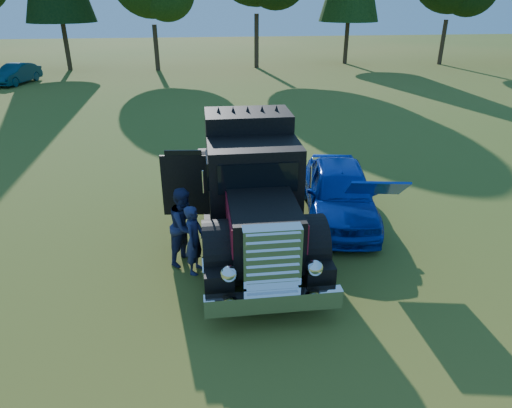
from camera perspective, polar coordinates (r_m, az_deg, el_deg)
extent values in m
plane|color=#32581A|center=(10.43, -1.21, -7.52)|extent=(120.00, 120.00, 0.00)
cylinder|color=#2D2116|center=(40.68, -22.72, 18.47)|extent=(0.36, 0.36, 4.68)
cylinder|color=#2D2116|center=(38.59, -12.36, 18.53)|extent=(0.36, 0.36, 3.42)
cylinder|color=#2D2116|center=(39.23, 0.07, 19.68)|extent=(0.36, 0.36, 4.14)
cylinder|color=#2D2116|center=(42.41, 11.27, 19.88)|extent=(0.36, 0.36, 4.50)
cylinder|color=#2D2116|center=(44.19, 22.28, 18.20)|extent=(0.36, 0.36, 3.60)
cylinder|color=black|center=(9.32, -5.44, -7.93)|extent=(0.32, 1.10, 1.10)
cylinder|color=black|center=(9.58, 7.30, -7.07)|extent=(0.32, 1.10, 1.10)
cylinder|color=black|center=(13.61, -6.20, 3.00)|extent=(0.32, 1.10, 1.10)
cylinder|color=black|center=(13.79, 2.56, 3.41)|extent=(0.32, 1.10, 1.10)
cylinder|color=black|center=(13.62, -4.82, 3.07)|extent=(0.32, 1.10, 1.10)
cylinder|color=black|center=(13.74, 1.20, 3.35)|extent=(0.32, 1.10, 1.10)
cube|color=black|center=(11.62, -0.77, -0.43)|extent=(1.60, 6.40, 0.28)
cube|color=white|center=(8.38, 2.24, -12.08)|extent=(2.50, 0.22, 0.36)
cube|color=white|center=(8.23, 1.99, -6.93)|extent=(1.05, 0.30, 1.30)
cube|color=black|center=(9.10, 0.97, -3.21)|extent=(1.35, 1.80, 1.10)
cube|color=maroon|center=(8.95, -3.41, -2.33)|extent=(0.02, 1.80, 0.60)
cube|color=maroon|center=(9.12, 5.27, -1.84)|extent=(0.02, 1.80, 0.60)
cylinder|color=black|center=(9.12, -4.91, -5.78)|extent=(0.55, 1.24, 1.24)
cylinder|color=black|center=(9.35, 6.83, -5.03)|extent=(0.55, 1.24, 1.24)
sphere|color=white|center=(8.20, -3.41, -8.72)|extent=(0.32, 0.32, 0.32)
sphere|color=white|center=(8.42, 7.34, -7.94)|extent=(0.32, 0.32, 0.32)
cube|color=black|center=(10.38, -0.21, 2.00)|extent=(2.05, 1.30, 2.10)
cube|color=black|center=(9.58, 0.27, 3.21)|extent=(1.70, 0.05, 0.65)
cube|color=black|center=(11.52, -0.99, 5.41)|extent=(2.05, 1.30, 2.50)
cube|color=black|center=(13.33, -1.74, 4.50)|extent=(2.00, 2.00, 0.35)
cube|color=black|center=(10.91, -8.84, 2.29)|extent=(1.10, 0.18, 1.50)
cube|color=maroon|center=(11.02, -8.81, 1.66)|extent=(0.85, 0.11, 0.75)
imported|color=#060B8E|center=(12.40, 10.39, 1.53)|extent=(2.55, 4.71, 1.52)
cube|color=#060B8E|center=(10.75, 14.78, 1.95)|extent=(1.44, 1.14, 0.67)
imported|color=#1A1D3E|center=(9.87, -7.70, -4.44)|extent=(0.56, 0.67, 1.58)
imported|color=#1C2D42|center=(10.24, -8.86, -2.70)|extent=(1.05, 1.10, 1.79)
imported|color=#093935|center=(35.86, -27.80, 14.19)|extent=(2.42, 4.18, 1.30)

